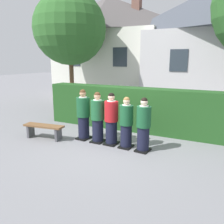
{
  "coord_description": "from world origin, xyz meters",
  "views": [
    {
      "loc": [
        3.09,
        -6.27,
        2.64
      ],
      "look_at": [
        0.0,
        0.0,
        1.05
      ],
      "focal_mm": 37.53,
      "sensor_mm": 36.0,
      "label": 1
    }
  ],
  "objects_px": {
    "student_front_row_4": "(143,126)",
    "wooden_bench": "(44,129)",
    "student_in_red_blazer": "(111,120)",
    "student_front_row_0": "(83,116)",
    "student_front_row_1": "(98,119)",
    "student_front_row_3": "(126,124)"
  },
  "relations": [
    {
      "from": "wooden_bench",
      "to": "student_in_red_blazer",
      "type": "bearing_deg",
      "value": 13.49
    },
    {
      "from": "student_front_row_3",
      "to": "student_front_row_4",
      "type": "relative_size",
      "value": 0.98
    },
    {
      "from": "student_front_row_4",
      "to": "wooden_bench",
      "type": "height_order",
      "value": "student_front_row_4"
    },
    {
      "from": "student_front_row_0",
      "to": "student_front_row_1",
      "type": "distance_m",
      "value": 0.58
    },
    {
      "from": "student_front_row_0",
      "to": "student_front_row_3",
      "type": "height_order",
      "value": "student_front_row_0"
    },
    {
      "from": "student_front_row_3",
      "to": "student_front_row_4",
      "type": "bearing_deg",
      "value": -4.63
    },
    {
      "from": "student_in_red_blazer",
      "to": "student_front_row_4",
      "type": "xyz_separation_m",
      "value": [
        1.08,
        -0.1,
        -0.03
      ]
    },
    {
      "from": "student_front_row_1",
      "to": "student_in_red_blazer",
      "type": "height_order",
      "value": "student_in_red_blazer"
    },
    {
      "from": "student_front_row_1",
      "to": "wooden_bench",
      "type": "height_order",
      "value": "student_front_row_1"
    },
    {
      "from": "student_in_red_blazer",
      "to": "student_front_row_4",
      "type": "height_order",
      "value": "student_in_red_blazer"
    },
    {
      "from": "student_front_row_0",
      "to": "wooden_bench",
      "type": "distance_m",
      "value": 1.42
    },
    {
      "from": "wooden_bench",
      "to": "student_front_row_4",
      "type": "bearing_deg",
      "value": 7.56
    },
    {
      "from": "student_front_row_0",
      "to": "student_front_row_1",
      "type": "relative_size",
      "value": 1.03
    },
    {
      "from": "student_front_row_0",
      "to": "student_in_red_blazer",
      "type": "relative_size",
      "value": 1.02
    },
    {
      "from": "student_front_row_1",
      "to": "student_front_row_4",
      "type": "height_order",
      "value": "student_front_row_1"
    },
    {
      "from": "student_front_row_1",
      "to": "student_front_row_3",
      "type": "height_order",
      "value": "student_front_row_1"
    },
    {
      "from": "student_front_row_4",
      "to": "wooden_bench",
      "type": "xyz_separation_m",
      "value": [
        -3.35,
        -0.44,
        -0.41
      ]
    },
    {
      "from": "student_front_row_3",
      "to": "student_front_row_4",
      "type": "distance_m",
      "value": 0.56
    },
    {
      "from": "student_front_row_0",
      "to": "student_in_red_blazer",
      "type": "distance_m",
      "value": 1.06
    },
    {
      "from": "student_front_row_1",
      "to": "wooden_bench",
      "type": "relative_size",
      "value": 1.14
    },
    {
      "from": "student_front_row_3",
      "to": "student_front_row_4",
      "type": "xyz_separation_m",
      "value": [
        0.55,
        -0.04,
        0.01
      ]
    },
    {
      "from": "student_in_red_blazer",
      "to": "student_front_row_4",
      "type": "distance_m",
      "value": 1.09
    }
  ]
}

